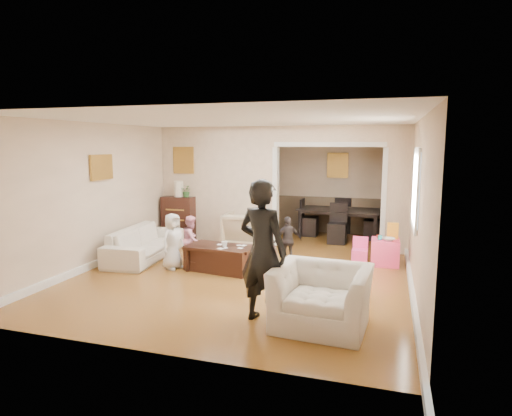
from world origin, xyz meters
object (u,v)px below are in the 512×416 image
(armchair_back, at_px, (244,230))
(dining_table, at_px, (340,223))
(table_lamp, at_px, (179,189))
(adult_person, at_px, (263,251))
(coffee_table, at_px, (220,258))
(child_kneel_b, at_px, (192,239))
(armchair_front, at_px, (321,297))
(child_toddler, at_px, (288,240))
(dresser, at_px, (179,218))
(coffee_cup, at_px, (225,244))
(cyan_cup, at_px, (380,237))
(play_table, at_px, (385,252))
(child_kneel_a, at_px, (173,241))
(sofa, at_px, (145,243))

(armchair_back, height_order, dining_table, armchair_back)
(table_lamp, distance_m, adult_person, 5.05)
(coffee_table, relative_size, adult_person, 0.65)
(adult_person, distance_m, child_kneel_b, 3.04)
(coffee_table, bearing_deg, dining_table, 63.05)
(armchair_front, xyz_separation_m, child_toddler, (-1.01, 2.61, 0.08))
(dresser, xyz_separation_m, child_toddler, (2.87, -1.27, -0.06))
(coffee_cup, distance_m, child_kneel_b, 0.87)
(armchair_front, relative_size, cyan_cup, 14.29)
(coffee_table, relative_size, dining_table, 0.61)
(armchair_front, height_order, play_table, armchair_front)
(child_kneel_a, relative_size, child_kneel_b, 1.12)
(dresser, xyz_separation_m, child_kneel_b, (1.12, -1.72, -0.06))
(armchair_back, bearing_deg, table_lamp, -9.49)
(child_kneel_b, bearing_deg, coffee_cup, -125.00)
(armchair_back, height_order, coffee_table, armchair_back)
(table_lamp, relative_size, child_toddler, 0.40)
(play_table, bearing_deg, armchair_front, -103.00)
(table_lamp, distance_m, coffee_cup, 2.91)
(dresser, bearing_deg, child_toddler, -23.80)
(armchair_back, height_order, play_table, armchair_back)
(dining_table, distance_m, adult_person, 5.35)
(cyan_cup, height_order, dining_table, dining_table)
(armchair_front, height_order, dresser, dresser)
(cyan_cup, bearing_deg, play_table, 26.57)
(dresser, relative_size, dining_table, 0.52)
(play_table, distance_m, child_toddler, 1.81)
(cyan_cup, distance_m, adult_person, 3.40)
(dresser, xyz_separation_m, adult_person, (3.16, -3.93, 0.40))
(child_kneel_a, bearing_deg, play_table, -50.50)
(armchair_back, relative_size, child_kneel_a, 0.83)
(play_table, distance_m, child_kneel_a, 3.89)
(armchair_back, height_order, child_toddler, child_toddler)
(child_kneel_a, bearing_deg, child_toddler, -46.02)
(coffee_cup, height_order, child_kneel_a, child_kneel_a)
(sofa, bearing_deg, cyan_cup, -84.28)
(cyan_cup, bearing_deg, child_kneel_b, -165.34)
(armchair_front, bearing_deg, armchair_back, 125.41)
(armchair_front, relative_size, child_kneel_a, 1.14)
(sofa, height_order, coffee_table, sofa)
(dresser, bearing_deg, coffee_cup, -47.06)
(play_table, xyz_separation_m, dining_table, (-1.06, 2.16, 0.10))
(table_lamp, xyz_separation_m, cyan_cup, (4.50, -0.83, -0.68))
(armchair_back, distance_m, child_kneel_b, 1.57)
(cyan_cup, relative_size, child_kneel_b, 0.09)
(child_kneel_b, bearing_deg, sofa, 75.85)
(coffee_cup, relative_size, child_kneel_b, 0.12)
(armchair_back, bearing_deg, adult_person, 110.76)
(armchair_front, bearing_deg, adult_person, -171.66)
(coffee_table, distance_m, coffee_cup, 0.29)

